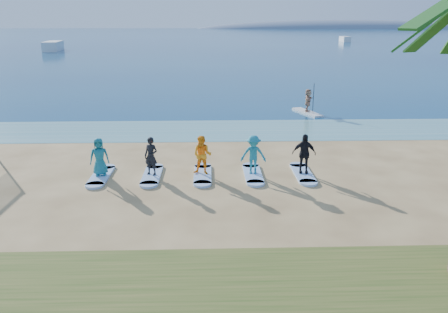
{
  "coord_description": "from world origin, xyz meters",
  "views": [
    {
      "loc": [
        0.74,
        -13.74,
        6.06
      ],
      "look_at": [
        1.26,
        2.0,
        1.1
      ],
      "focal_mm": 35.0,
      "sensor_mm": 36.0,
      "label": 1
    }
  ],
  "objects_px": {
    "paddleboard": "(307,112)",
    "boat_offshore_a": "(54,51)",
    "surfboard_4": "(303,174)",
    "student_4": "(304,154)",
    "student_1": "(151,156)",
    "paddleboarder": "(308,100)",
    "student_3": "(253,155)",
    "surfboard_2": "(203,175)",
    "surfboard_3": "(253,174)",
    "surfboard_0": "(101,176)",
    "student_0": "(99,157)",
    "surfboard_1": "(152,175)",
    "boat_offshore_b": "(345,42)",
    "student_2": "(202,155)"
  },
  "relations": [
    {
      "from": "paddleboarder",
      "to": "student_3",
      "type": "height_order",
      "value": "student_3"
    },
    {
      "from": "student_4",
      "to": "paddleboard",
      "type": "bearing_deg",
      "value": 83.98
    },
    {
      "from": "student_3",
      "to": "paddleboarder",
      "type": "bearing_deg",
      "value": 73.3
    },
    {
      "from": "paddleboarder",
      "to": "student_0",
      "type": "xyz_separation_m",
      "value": [
        -11.0,
        -12.13,
        -0.02
      ]
    },
    {
      "from": "boat_offshore_b",
      "to": "surfboard_4",
      "type": "relative_size",
      "value": 2.9
    },
    {
      "from": "student_3",
      "to": "surfboard_0",
      "type": "bearing_deg",
      "value": -174.85
    },
    {
      "from": "paddleboard",
      "to": "surfboard_3",
      "type": "height_order",
      "value": "paddleboard"
    },
    {
      "from": "student_0",
      "to": "student_1",
      "type": "height_order",
      "value": "student_1"
    },
    {
      "from": "surfboard_0",
      "to": "student_1",
      "type": "relative_size",
      "value": 1.43
    },
    {
      "from": "surfboard_4",
      "to": "boat_offshore_b",
      "type": "bearing_deg",
      "value": 72.46
    },
    {
      "from": "surfboard_2",
      "to": "student_3",
      "type": "relative_size",
      "value": 1.39
    },
    {
      "from": "student_1",
      "to": "student_3",
      "type": "relative_size",
      "value": 0.97
    },
    {
      "from": "surfboard_1",
      "to": "surfboard_3",
      "type": "distance_m",
      "value": 4.09
    },
    {
      "from": "boat_offshore_b",
      "to": "student_3",
      "type": "bearing_deg",
      "value": -104.72
    },
    {
      "from": "student_2",
      "to": "student_1",
      "type": "bearing_deg",
      "value": -165.96
    },
    {
      "from": "paddleboard",
      "to": "surfboard_1",
      "type": "bearing_deg",
      "value": -145.17
    },
    {
      "from": "boat_offshore_b",
      "to": "student_4",
      "type": "relative_size",
      "value": 3.94
    },
    {
      "from": "surfboard_2",
      "to": "surfboard_4",
      "type": "relative_size",
      "value": 1.0
    },
    {
      "from": "surfboard_2",
      "to": "student_3",
      "type": "xyz_separation_m",
      "value": [
        2.04,
        0.0,
        0.83
      ]
    },
    {
      "from": "surfboard_4",
      "to": "student_4",
      "type": "xyz_separation_m",
      "value": [
        0.0,
        0.0,
        0.85
      ]
    },
    {
      "from": "boat_offshore_b",
      "to": "surfboard_3",
      "type": "relative_size",
      "value": 2.9
    },
    {
      "from": "surfboard_4",
      "to": "paddleboard",
      "type": "bearing_deg",
      "value": 76.92
    },
    {
      "from": "paddleboarder",
      "to": "student_1",
      "type": "distance_m",
      "value": 15.08
    },
    {
      "from": "surfboard_0",
      "to": "surfboard_3",
      "type": "height_order",
      "value": "same"
    },
    {
      "from": "student_0",
      "to": "surfboard_1",
      "type": "relative_size",
      "value": 0.69
    },
    {
      "from": "boat_offshore_a",
      "to": "surfboard_4",
      "type": "height_order",
      "value": "boat_offshore_a"
    },
    {
      "from": "paddleboard",
      "to": "boat_offshore_a",
      "type": "height_order",
      "value": "boat_offshore_a"
    },
    {
      "from": "paddleboard",
      "to": "student_1",
      "type": "bearing_deg",
      "value": -145.17
    },
    {
      "from": "surfboard_4",
      "to": "student_4",
      "type": "relative_size",
      "value": 1.36
    },
    {
      "from": "surfboard_2",
      "to": "student_4",
      "type": "xyz_separation_m",
      "value": [
        4.09,
        0.0,
        0.85
      ]
    },
    {
      "from": "student_0",
      "to": "student_2",
      "type": "relative_size",
      "value": 0.97
    },
    {
      "from": "student_1",
      "to": "paddleboard",
      "type": "bearing_deg",
      "value": 75.38
    },
    {
      "from": "surfboard_1",
      "to": "surfboard_4",
      "type": "distance_m",
      "value": 6.13
    },
    {
      "from": "surfboard_0",
      "to": "student_0",
      "type": "height_order",
      "value": "student_0"
    },
    {
      "from": "paddleboard",
      "to": "surfboard_1",
      "type": "xyz_separation_m",
      "value": [
        -8.95,
        -12.13,
        -0.01
      ]
    },
    {
      "from": "student_3",
      "to": "boat_offshore_a",
      "type": "bearing_deg",
      "value": 119.05
    },
    {
      "from": "paddleboarder",
      "to": "boat_offshore_b",
      "type": "height_order",
      "value": "paddleboarder"
    },
    {
      "from": "surfboard_2",
      "to": "student_3",
      "type": "distance_m",
      "value": 2.21
    },
    {
      "from": "student_1",
      "to": "surfboard_4",
      "type": "bearing_deg",
      "value": 21.81
    },
    {
      "from": "paddleboard",
      "to": "student_2",
      "type": "height_order",
      "value": "student_2"
    },
    {
      "from": "student_0",
      "to": "surfboard_0",
      "type": "bearing_deg",
      "value": 0.0
    },
    {
      "from": "student_0",
      "to": "surfboard_4",
      "type": "bearing_deg",
      "value": -11.06
    },
    {
      "from": "surfboard_3",
      "to": "student_4",
      "type": "xyz_separation_m",
      "value": [
        2.04,
        0.0,
        0.85
      ]
    },
    {
      "from": "surfboard_1",
      "to": "student_3",
      "type": "height_order",
      "value": "student_3"
    },
    {
      "from": "student_2",
      "to": "surfboard_0",
      "type": "bearing_deg",
      "value": -165.96
    },
    {
      "from": "surfboard_1",
      "to": "surfboard_2",
      "type": "bearing_deg",
      "value": 0.0
    },
    {
      "from": "surfboard_1",
      "to": "surfboard_0",
      "type": "bearing_deg",
      "value": 180.0
    },
    {
      "from": "boat_offshore_b",
      "to": "paddleboarder",
      "type": "bearing_deg",
      "value": -104.29
    },
    {
      "from": "paddleboarder",
      "to": "student_0",
      "type": "height_order",
      "value": "paddleboarder"
    },
    {
      "from": "boat_offshore_a",
      "to": "surfboard_3",
      "type": "bearing_deg",
      "value": -74.93
    }
  ]
}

